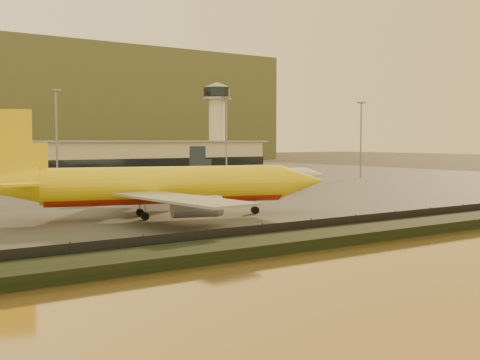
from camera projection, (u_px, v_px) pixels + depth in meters
name	position (u px, v px, depth m)	size (l,w,h in m)	color
ground	(285.00, 223.00, 92.52)	(900.00, 900.00, 0.00)	black
embankment	(366.00, 233.00, 78.47)	(320.00, 7.00, 1.40)	black
tarmac	(76.00, 185.00, 170.78)	(320.00, 220.00, 0.20)	#2D2D2D
perimeter_fence	(345.00, 224.00, 81.73)	(300.00, 0.05, 2.20)	black
control_tower	(217.00, 118.00, 238.45)	(11.20, 11.20, 35.50)	#C9B68B
apron_light_masts	(155.00, 130.00, 161.73)	(152.20, 12.20, 25.40)	slate
dhl_cargo_jet	(161.00, 186.00, 97.52)	(56.64, 54.17, 17.20)	yellow
white_narrowbody_jet	(255.00, 176.00, 154.48)	(38.31, 36.60, 11.16)	silver
gse_vehicle_yellow	(222.00, 197.00, 124.12)	(3.86, 1.74, 1.74)	yellow
gse_vehicle_white	(91.00, 201.00, 115.41)	(3.77, 1.70, 1.70)	silver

